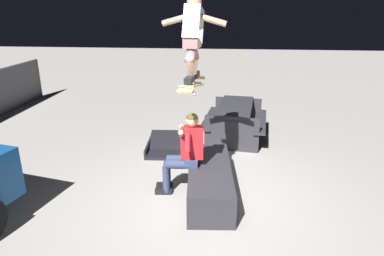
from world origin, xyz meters
TOP-DOWN VIEW (x-y plane):
  - ground_plane at (0.00, 0.00)m, footprint 40.00×40.00m
  - ledge_box_main at (0.25, -0.03)m, footprint 1.89×0.79m
  - person_sitting_on_ledge at (0.32, 0.35)m, footprint 0.60×0.77m
  - skateboard at (0.20, 0.23)m, footprint 1.03×0.31m
  - skater_airborne at (0.25, 0.23)m, footprint 0.63×0.89m
  - kicker_ramp at (1.97, 0.88)m, footprint 1.18×0.98m
  - picnic_table_back at (2.79, -0.47)m, footprint 1.84×1.52m

SIDE VIEW (x-z plane):
  - ground_plane at x=0.00m, z-range 0.00..0.00m
  - kicker_ramp at x=1.97m, z-range -0.10..0.21m
  - ledge_box_main at x=0.25m, z-range 0.00..0.47m
  - picnic_table_back at x=2.79m, z-range 0.12..0.87m
  - person_sitting_on_ledge at x=0.32m, z-range 0.07..1.37m
  - skateboard at x=0.20m, z-range 1.67..1.83m
  - skater_airborne at x=0.25m, z-range 1.88..3.00m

